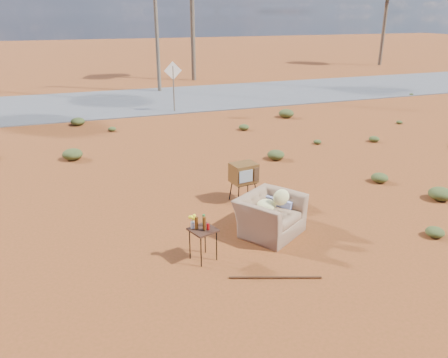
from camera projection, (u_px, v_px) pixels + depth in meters
name	position (u px, v px, depth m)	size (l,w,h in m)	color
ground	(247.00, 243.00, 8.44)	(140.00, 140.00, 0.00)	brown
highway	(131.00, 101.00, 21.61)	(140.00, 7.00, 0.04)	#565659
armchair	(272.00, 209.00, 8.72)	(1.56, 1.52, 1.06)	#836247
tv_unit	(244.00, 173.00, 10.07)	(0.64, 0.54, 0.93)	black
side_table	(201.00, 228.00, 7.65)	(0.54, 0.54, 0.87)	#371F14
rusty_bar	(275.00, 277.00, 7.30)	(0.04, 0.04, 1.55)	#4A2513
road_sign	(173.00, 78.00, 18.92)	(0.78, 0.06, 2.19)	brown
utility_pole_center	(156.00, 12.00, 22.96)	(1.40, 0.20, 8.00)	brown
scrub_patch	(158.00, 169.00, 12.00)	(17.49, 8.07, 0.33)	#3E4920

